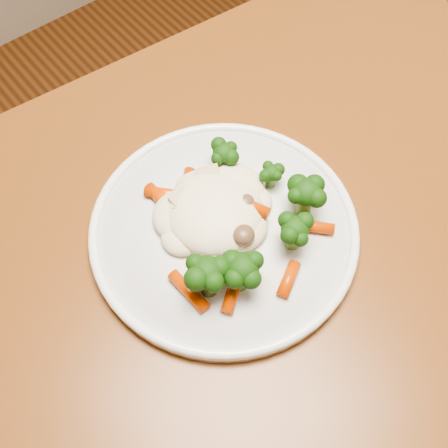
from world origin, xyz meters
The scene contains 3 objects.
dining_table centered at (0.30, 0.10, 0.64)m, with size 1.14×0.81×0.75m.
plate centered at (0.39, 0.17, 0.76)m, with size 0.27×0.27×0.01m, color white.
meal centered at (0.40, 0.17, 0.78)m, with size 0.18×0.19×0.04m.
Camera 1 is at (0.21, -0.05, 1.25)m, focal length 45.00 mm.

